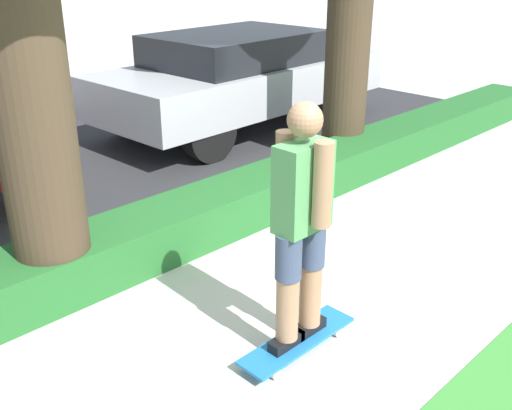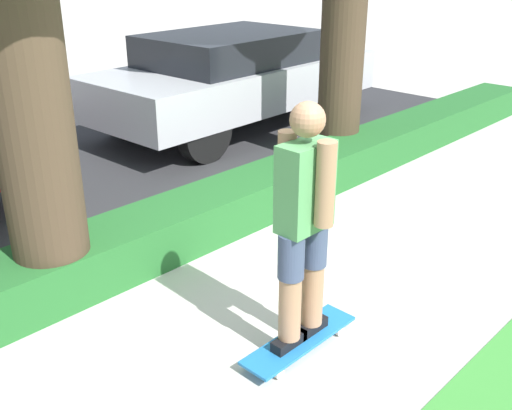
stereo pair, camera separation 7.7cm
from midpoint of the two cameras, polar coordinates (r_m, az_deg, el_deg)
ground_plane at (r=4.50m, az=8.08°, el=-9.70°), size 60.00×60.00×0.00m
street_asphalt at (r=7.51m, az=-18.21°, el=3.28°), size 12.96×5.00×0.01m
hedge_row at (r=5.38m, az=-5.40°, el=-1.32°), size 12.96×0.60×0.40m
skateboard at (r=4.02m, az=4.55°, el=-12.76°), size 0.91×0.24×0.09m
skater_person at (r=3.59m, az=4.98°, el=-1.71°), size 0.48×0.40×1.57m
parked_car_middle at (r=8.70m, az=-1.15°, el=12.19°), size 4.48×1.97×1.35m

